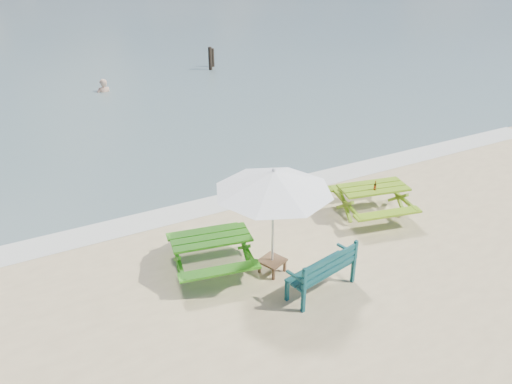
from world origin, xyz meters
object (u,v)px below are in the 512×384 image
park_bench (321,278)px  patio_umbrella (274,181)px  swimmer (105,99)px  picnic_table_right (372,201)px  picnic_table_left (211,253)px  beer_bottle (375,187)px  side_table (272,265)px

park_bench → patio_umbrella: patio_umbrella is taller
park_bench → swimmer: 16.32m
patio_umbrella → picnic_table_right: bearing=15.4°
picnic_table_left → picnic_table_right: picnic_table_right is taller
patio_umbrella → swimmer: patio_umbrella is taller
swimmer → park_bench: bearing=-88.1°
picnic_table_right → swimmer: picnic_table_right is taller
park_bench → beer_bottle: size_ratio=6.73×
picnic_table_left → side_table: picnic_table_left is taller
picnic_table_left → park_bench: bearing=-46.9°
picnic_table_left → beer_bottle: (4.30, 0.06, 0.50)m
beer_bottle → swimmer: size_ratio=0.13×
beer_bottle → swimmer: beer_bottle is taller
picnic_table_right → park_bench: size_ratio=1.36×
swimmer → picnic_table_left: bearing=-94.1°
picnic_table_right → park_bench: 3.40m
park_bench → picnic_table_right: bearing=33.9°
side_table → beer_bottle: (3.26, 0.78, 0.71)m
picnic_table_left → patio_umbrella: size_ratio=0.68×
patio_umbrella → beer_bottle: size_ratio=12.89×
park_bench → patio_umbrella: bearing=118.8°
park_bench → picnic_table_left: bearing=133.1°
picnic_table_right → beer_bottle: size_ratio=9.13×
park_bench → beer_bottle: (2.72, 1.75, 0.58)m
picnic_table_right → park_bench: bearing=-146.1°
picnic_table_right → beer_bottle: 0.52m
picnic_table_left → patio_umbrella: bearing=-34.4°
side_table → swimmer: bearing=90.0°
picnic_table_right → side_table: size_ratio=3.54×
picnic_table_left → beer_bottle: 4.33m
picnic_table_right → side_table: bearing=-164.6°
side_table → patio_umbrella: size_ratio=0.20×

